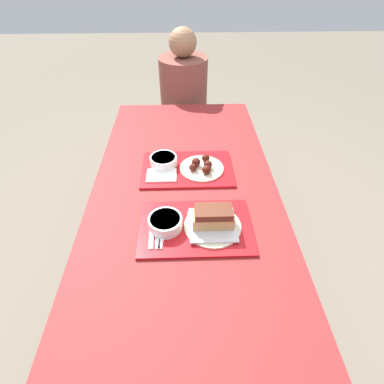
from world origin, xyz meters
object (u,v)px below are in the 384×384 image
at_px(bowl_coleslaw_near, 166,222).
at_px(wings_plate_far, 203,166).
at_px(tray_near, 197,227).
at_px(tray_far, 188,169).
at_px(brisket_sandwich_plate, 214,221).
at_px(bowl_coleslaw_far, 164,160).
at_px(person_seated_across, 184,90).

bearing_deg(bowl_coleslaw_near, wings_plate_far, 66.52).
relative_size(tray_near, tray_far, 1.00).
xyz_separation_m(tray_far, wings_plate_far, (0.07, -0.01, 0.02)).
xyz_separation_m(brisket_sandwich_plate, bowl_coleslaw_far, (-0.20, 0.41, -0.01)).
height_order(tray_far, person_seated_across, person_seated_across).
relative_size(tray_near, brisket_sandwich_plate, 1.98).
height_order(tray_far, bowl_coleslaw_far, bowl_coleslaw_far).
distance_m(bowl_coleslaw_near, brisket_sandwich_plate, 0.18).
bearing_deg(tray_far, bowl_coleslaw_near, -103.41).
bearing_deg(tray_near, tray_far, 93.84).
bearing_deg(wings_plate_far, tray_near, -96.83).
relative_size(tray_near, person_seated_across, 0.62).
bearing_deg(bowl_coleslaw_near, tray_far, 76.59).
bearing_deg(bowl_coleslaw_far, tray_near, -71.14).
height_order(brisket_sandwich_plate, bowl_coleslaw_far, brisket_sandwich_plate).
bearing_deg(person_seated_across, tray_far, -89.55).
distance_m(bowl_coleslaw_far, wings_plate_far, 0.19).
bearing_deg(tray_near, bowl_coleslaw_far, 108.86).
relative_size(bowl_coleslaw_far, person_seated_across, 0.19).
relative_size(bowl_coleslaw_far, wings_plate_far, 0.62).
xyz_separation_m(bowl_coleslaw_far, person_seated_across, (0.11, 0.92, -0.03)).
bearing_deg(bowl_coleslaw_near, tray_near, -0.12).
bearing_deg(person_seated_across, brisket_sandwich_plate, -85.81).
distance_m(bowl_coleslaw_near, wings_plate_far, 0.40).
relative_size(brisket_sandwich_plate, wings_plate_far, 1.05).
xyz_separation_m(bowl_coleslaw_near, brisket_sandwich_plate, (0.18, -0.01, 0.01)).
relative_size(tray_near, wings_plate_far, 2.08).
bearing_deg(brisket_sandwich_plate, tray_far, 103.20).
bearing_deg(wings_plate_far, bowl_coleslaw_far, 168.19).
relative_size(bowl_coleslaw_near, person_seated_across, 0.19).
bearing_deg(bowl_coleslaw_far, brisket_sandwich_plate, -63.68).
height_order(bowl_coleslaw_near, brisket_sandwich_plate, brisket_sandwich_plate).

